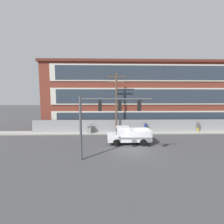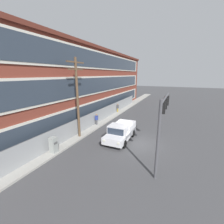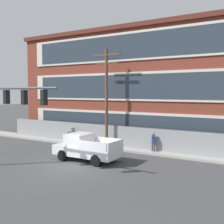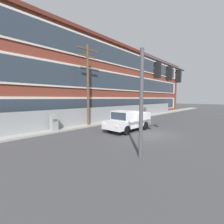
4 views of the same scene
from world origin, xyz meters
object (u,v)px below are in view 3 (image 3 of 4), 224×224
at_px(pickup_truck_white, 86,148).
at_px(pedestrian_by_fence, 153,141).
at_px(electrical_cabinet, 71,136).
at_px(utility_pole_near_corner, 106,93).
at_px(traffic_signal_mast, 10,107).

xyz_separation_m(pickup_truck_white, pedestrian_by_fence, (3.26, 4.81, 0.04)).
height_order(electrical_cabinet, pedestrian_by_fence, pedestrian_by_fence).
height_order(utility_pole_near_corner, pedestrian_by_fence, utility_pole_near_corner).
relative_size(pickup_truck_white, pedestrian_by_fence, 2.95).
bearing_deg(traffic_signal_mast, pedestrian_by_fence, 57.48).
bearing_deg(electrical_cabinet, traffic_signal_mast, -74.50).
bearing_deg(traffic_signal_mast, pickup_truck_white, 59.33).
relative_size(traffic_signal_mast, pickup_truck_white, 1.22).
distance_m(pickup_truck_white, pedestrian_by_fence, 5.82).
bearing_deg(pickup_truck_white, utility_pole_near_corner, 103.63).
height_order(traffic_signal_mast, electrical_cabinet, traffic_signal_mast).
relative_size(electrical_cabinet, pedestrian_by_fence, 0.96).
distance_m(traffic_signal_mast, pickup_truck_white, 6.04).
relative_size(traffic_signal_mast, electrical_cabinet, 3.75).
distance_m(traffic_signal_mast, utility_pole_near_corner, 9.14).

